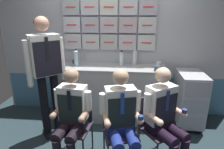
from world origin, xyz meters
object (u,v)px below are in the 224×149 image
Objects in this scene: water_bottle_tall at (121,58)px; service_trolley at (189,98)px; crew_member_center at (122,117)px; folding_chair_right at (155,120)px; crew_member_left at (71,114)px; folding_chair_center at (119,123)px; crew_member_right at (165,114)px; crew_member_standing at (46,67)px; folding_chair_left at (77,118)px; coffee_cup_spare at (156,68)px.

service_trolley is at bearing -10.85° from water_bottle_tall.
crew_member_center reaches higher than folding_chair_right.
service_trolley is 1.97m from crew_member_left.
folding_chair_center is 0.67× the size of crew_member_center.
crew_member_center is at bearing -4.31° from crew_member_left.
crew_member_standing is at bearing 164.09° from crew_member_right.
folding_chair_left is (-1.67, -0.84, 0.02)m from service_trolley.
folding_chair_center is 0.24m from crew_member_center.
water_bottle_tall reaches higher than folding_chair_left.
crew_member_right is at bearing -88.76° from coffee_cup_spare.
crew_member_center is 0.52m from crew_member_right.
crew_member_standing is at bearing -165.79° from coffee_cup_spare.
folding_chair_center is 3.26× the size of water_bottle_tall.
crew_member_standing is 24.85× the size of coffee_cup_spare.
crew_member_standing is (-1.11, 0.59, 0.41)m from crew_member_center.
service_trolley is at bearing 30.51° from crew_member_left.
water_bottle_tall reaches higher than service_trolley.
folding_chair_center and folding_chair_right have the same top height.
crew_member_left is 1.13m from crew_member_right.
crew_member_right is at bearing 13.46° from crew_member_center.
service_trolley is at bearing 44.25° from crew_member_center.
service_trolley reaches higher than folding_chair_left.
service_trolley is 1.43m from folding_chair_center.
crew_member_center is (-1.07, -1.04, 0.19)m from service_trolley.
crew_member_left is at bearing -168.68° from folding_chair_right.
crew_member_standing is at bearing 143.58° from folding_chair_left.
folding_chair_center is 1.00× the size of folding_chair_right.
folding_chair_center is 0.58m from crew_member_right.
folding_chair_center is at bearing -88.68° from water_bottle_tall.
water_bottle_tall is at bearing 116.91° from crew_member_right.
folding_chair_right is at bearing 12.24° from folding_chair_center.
service_trolley is 1.10× the size of folding_chair_left.
crew_member_left is 0.68× the size of crew_member_standing.
folding_chair_right is at bearing 2.63° from folding_chair_left.
crew_member_standing reaches higher than coffee_cup_spare.
folding_chair_right is (1.02, 0.05, 0.00)m from folding_chair_left.
crew_member_right is 4.88× the size of water_bottle_tall.
coffee_cup_spare is (0.07, 0.74, 0.49)m from folding_chair_right.
crew_member_left reaches higher than coffee_cup_spare.
folding_chair_left is 1.43m from coffee_cup_spare.
folding_chair_right is (1.04, 0.21, -0.15)m from crew_member_left.
water_bottle_tall is at bearing 154.17° from coffee_cup_spare.
crew_member_right is (1.13, 0.08, 0.02)m from crew_member_left.
folding_chair_left is 0.67× the size of crew_member_center.
crew_member_right reaches higher than folding_chair_right.
crew_member_right reaches higher than folding_chair_left.
crew_member_standing is at bearing 158.10° from folding_chair_center.
crew_member_center reaches higher than folding_chair_left.
service_trolley is 0.51× the size of crew_member_standing.
crew_member_standing is at bearing 167.86° from folding_chair_right.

